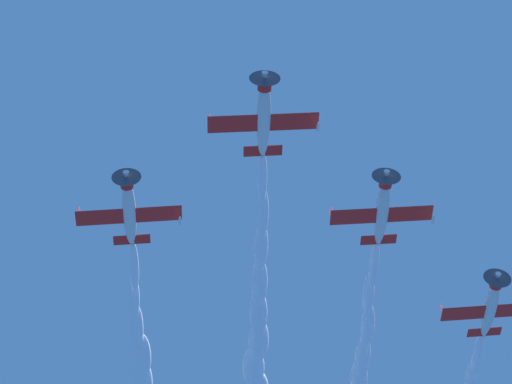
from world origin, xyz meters
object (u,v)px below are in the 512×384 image
airplane_lead (264,116)px  airplane_left_wingman (382,210)px  airplane_right_wingman (129,210)px  airplane_slot_tail (490,306)px

airplane_lead → airplane_left_wingman: airplane_left_wingman is taller
airplane_lead → airplane_right_wingman: bearing=90.7°
airplane_lead → airplane_left_wingman: size_ratio=1.00×
airplane_lead → airplane_slot_tail: (30.90, -4.70, -0.83)m
airplane_left_wingman → airplane_right_wingman: bearing=130.1°
airplane_right_wingman → airplane_slot_tail: airplane_right_wingman is taller
airplane_lead → airplane_slot_tail: bearing=-8.7°
airplane_slot_tail → airplane_left_wingman: bearing=171.6°
airplane_lead → airplane_slot_tail: airplane_lead is taller
airplane_slot_tail → airplane_right_wingman: bearing=146.4°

